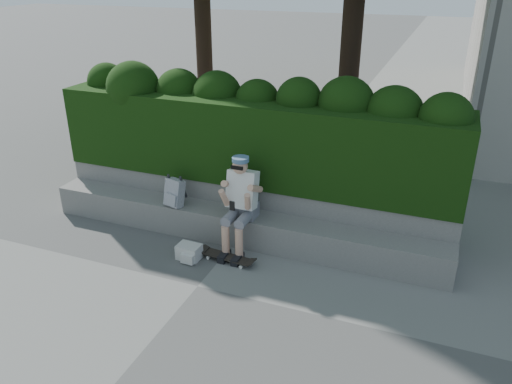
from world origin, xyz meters
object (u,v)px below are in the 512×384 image
at_px(skateboard, 227,257).
at_px(backpack_ground, 189,252).
at_px(backpack_plaid, 175,193).
at_px(person, 241,200).

distance_m(skateboard, backpack_ground, 0.53).
relative_size(skateboard, backpack_plaid, 1.83).
bearing_deg(person, backpack_ground, -137.31).
bearing_deg(backpack_ground, backpack_plaid, 133.70).
xyz_separation_m(person, backpack_plaid, (-1.09, 0.08, -0.10)).
height_order(person, backpack_ground, person).
bearing_deg(backpack_plaid, person, 10.50).
relative_size(backpack_plaid, backpack_ground, 1.28).
relative_size(person, backpack_ground, 4.34).
bearing_deg(skateboard, backpack_ground, -161.47).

